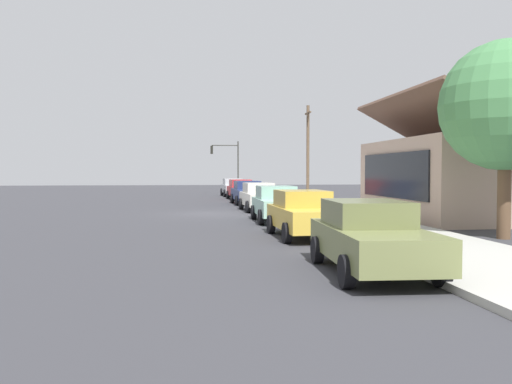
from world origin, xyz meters
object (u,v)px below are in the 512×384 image
Objects in this scene: car_mustard at (304,213)px; utility_pole_wooden at (308,150)px; fire_hydrant_red at (313,211)px; car_ivory at (259,197)px; car_cherry at (241,189)px; car_silver at (233,187)px; car_seafoam at (277,203)px; car_navy at (248,192)px; car_olive at (371,236)px; traffic_light_main at (227,159)px; shade_tree at (506,106)px.

utility_pole_wooden is (-24.33, 5.60, 3.11)m from car_mustard.
utility_pole_wooden is 10.56× the size of fire_hydrant_red.
utility_pole_wooden reaches higher than car_ivory.
car_cherry is at bearing -93.56° from utility_pole_wooden.
car_silver is at bearing -138.57° from utility_pole_wooden.
car_seafoam is (24.82, -0.07, -0.00)m from car_silver.
fire_hydrant_red is (13.07, 1.46, -0.32)m from car_navy.
car_cherry is at bearing -177.82° from car_olive.
car_silver is at bearing -177.52° from car_olive.
utility_pole_wooden is (6.25, 5.52, 3.11)m from car_silver.
car_navy is at bearing 0.68° from traffic_light_main.
car_silver is 0.98× the size of car_cherry.
car_silver is at bearing 179.24° from car_cherry.
car_ivory is 0.67× the size of shade_tree.
car_navy is 25.14m from car_olive.
car_mustard is at bearing -1.98° from car_silver.
car_ivory is at bearing 177.93° from car_mustard.
car_seafoam is 6.20× the size of fire_hydrant_red.
car_silver is at bearing 1.77° from traffic_light_main.
car_silver is 24.82m from car_seafoam.
traffic_light_main is at bearing 178.80° from car_navy.
shade_tree is 9.27m from fire_hydrant_red.
car_silver and car_navy have the same top height.
utility_pole_wooden is (0.33, 5.35, 3.11)m from car_cherry.
traffic_light_main reaches higher than car_cherry.
car_seafoam is 0.67× the size of shade_tree.
car_seafoam is at bearing -1.99° from car_silver.
car_seafoam and car_olive have the same top height.
traffic_light_main reaches higher than car_silver.
car_ivory and car_seafoam have the same top height.
fire_hydrant_red is at bearing 82.91° from car_seafoam.
car_ivory is 6.62m from car_seafoam.
shade_tree reaches higher than car_navy.
car_olive is (18.90, -0.01, 0.00)m from car_ivory.
car_seafoam is at bearing -3.05° from car_cherry.
utility_pole_wooden reaches higher than car_cherry.
car_ivory and car_olive have the same top height.
traffic_light_main is 7.32× the size of fire_hydrant_red.
car_navy is 21.20m from shade_tree.
car_cherry is 1.09× the size of car_ivory.
car_silver is at bearing -168.60° from shade_tree.
utility_pole_wooden reaches higher than fire_hydrant_red.
car_olive is at bearing -50.76° from shade_tree.
shade_tree is (7.03, 6.49, 3.59)m from car_seafoam.
fire_hydrant_red is at bearing 162.29° from car_mustard.
utility_pole_wooden reaches higher than car_navy.
car_cherry is 10.83m from traffic_light_main.
car_seafoam is (12.86, -0.12, -0.00)m from car_navy.
shade_tree is at bearing 22.90° from car_ivory.
utility_pole_wooden is 19.51m from fire_hydrant_red.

